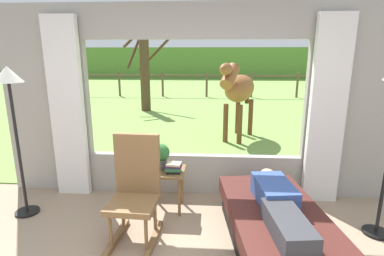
{
  "coord_description": "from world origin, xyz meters",
  "views": [
    {
      "loc": [
        0.23,
        -1.71,
        1.92
      ],
      "look_at": [
        0.0,
        1.8,
        1.05
      ],
      "focal_mm": 28.12,
      "sensor_mm": 36.0,
      "label": 1
    }
  ],
  "objects_px": {
    "side_table": "(167,177)",
    "floor_lamp_left": "(11,97)",
    "rocking_chair": "(135,190)",
    "pasture_tree": "(145,71)",
    "potted_plant": "(161,155)",
    "reclining_person": "(278,202)",
    "horse": "(239,89)",
    "recliner_sofa": "(275,227)",
    "book_stack": "(174,168)"
  },
  "relations": [
    {
      "from": "book_stack",
      "to": "floor_lamp_left",
      "type": "height_order",
      "value": "floor_lamp_left"
    },
    {
      "from": "side_table",
      "to": "recliner_sofa",
      "type": "bearing_deg",
      "value": -30.09
    },
    {
      "from": "pasture_tree",
      "to": "floor_lamp_left",
      "type": "bearing_deg",
      "value": -90.0
    },
    {
      "from": "recliner_sofa",
      "to": "reclining_person",
      "type": "relative_size",
      "value": 1.25
    },
    {
      "from": "potted_plant",
      "to": "rocking_chair",
      "type": "bearing_deg",
      "value": -103.08
    },
    {
      "from": "potted_plant",
      "to": "pasture_tree",
      "type": "xyz_separation_m",
      "value": [
        -1.64,
        6.6,
        0.67
      ]
    },
    {
      "from": "potted_plant",
      "to": "horse",
      "type": "xyz_separation_m",
      "value": [
        1.21,
        3.18,
        0.45
      ]
    },
    {
      "from": "recliner_sofa",
      "to": "pasture_tree",
      "type": "bearing_deg",
      "value": 104.91
    },
    {
      "from": "reclining_person",
      "to": "rocking_chair",
      "type": "relative_size",
      "value": 1.28
    },
    {
      "from": "reclining_person",
      "to": "floor_lamp_left",
      "type": "distance_m",
      "value": 3.11
    },
    {
      "from": "side_table",
      "to": "horse",
      "type": "bearing_deg",
      "value": 70.76
    },
    {
      "from": "rocking_chair",
      "to": "potted_plant",
      "type": "xyz_separation_m",
      "value": [
        0.16,
        0.68,
        0.16
      ]
    },
    {
      "from": "recliner_sofa",
      "to": "reclining_person",
      "type": "height_order",
      "value": "reclining_person"
    },
    {
      "from": "reclining_person",
      "to": "potted_plant",
      "type": "xyz_separation_m",
      "value": [
        -1.28,
        0.8,
        0.18
      ]
    },
    {
      "from": "potted_plant",
      "to": "pasture_tree",
      "type": "bearing_deg",
      "value": 103.97
    },
    {
      "from": "reclining_person",
      "to": "rocking_chair",
      "type": "xyz_separation_m",
      "value": [
        -1.44,
        0.12,
        0.02
      ]
    },
    {
      "from": "potted_plant",
      "to": "floor_lamp_left",
      "type": "distance_m",
      "value": 1.83
    },
    {
      "from": "reclining_person",
      "to": "rocking_chair",
      "type": "bearing_deg",
      "value": 168.31
    },
    {
      "from": "recliner_sofa",
      "to": "floor_lamp_left",
      "type": "distance_m",
      "value": 3.2
    },
    {
      "from": "side_table",
      "to": "book_stack",
      "type": "xyz_separation_m",
      "value": [
        0.09,
        -0.06,
        0.16
      ]
    },
    {
      "from": "recliner_sofa",
      "to": "side_table",
      "type": "distance_m",
      "value": 1.4
    },
    {
      "from": "floor_lamp_left",
      "to": "rocking_chair",
      "type": "bearing_deg",
      "value": -14.93
    },
    {
      "from": "side_table",
      "to": "book_stack",
      "type": "height_order",
      "value": "book_stack"
    },
    {
      "from": "rocking_chair",
      "to": "pasture_tree",
      "type": "bearing_deg",
      "value": 104.63
    },
    {
      "from": "recliner_sofa",
      "to": "pasture_tree",
      "type": "height_order",
      "value": "pasture_tree"
    },
    {
      "from": "side_table",
      "to": "pasture_tree",
      "type": "bearing_deg",
      "value": 104.5
    },
    {
      "from": "horse",
      "to": "floor_lamp_left",
      "type": "bearing_deg",
      "value": 73.28
    },
    {
      "from": "horse",
      "to": "pasture_tree",
      "type": "bearing_deg",
      "value": -27.41
    },
    {
      "from": "side_table",
      "to": "potted_plant",
      "type": "xyz_separation_m",
      "value": [
        -0.08,
        0.06,
        0.28
      ]
    },
    {
      "from": "side_table",
      "to": "horse",
      "type": "xyz_separation_m",
      "value": [
        1.13,
        3.24,
        0.73
      ]
    },
    {
      "from": "rocking_chair",
      "to": "horse",
      "type": "distance_m",
      "value": 4.14
    },
    {
      "from": "recliner_sofa",
      "to": "horse",
      "type": "height_order",
      "value": "horse"
    },
    {
      "from": "reclining_person",
      "to": "horse",
      "type": "distance_m",
      "value": 4.04
    },
    {
      "from": "recliner_sofa",
      "to": "rocking_chair",
      "type": "height_order",
      "value": "rocking_chair"
    },
    {
      "from": "rocking_chair",
      "to": "book_stack",
      "type": "distance_m",
      "value": 0.65
    },
    {
      "from": "reclining_person",
      "to": "side_table",
      "type": "height_order",
      "value": "reclining_person"
    },
    {
      "from": "side_table",
      "to": "horse",
      "type": "distance_m",
      "value": 3.51
    },
    {
      "from": "recliner_sofa",
      "to": "potted_plant",
      "type": "height_order",
      "value": "potted_plant"
    },
    {
      "from": "rocking_chair",
      "to": "side_table",
      "type": "distance_m",
      "value": 0.67
    },
    {
      "from": "potted_plant",
      "to": "side_table",
      "type": "bearing_deg",
      "value": -36.87
    },
    {
      "from": "horse",
      "to": "pasture_tree",
      "type": "relative_size",
      "value": 0.64
    },
    {
      "from": "recliner_sofa",
      "to": "potted_plant",
      "type": "bearing_deg",
      "value": 142.71
    },
    {
      "from": "reclining_person",
      "to": "horse",
      "type": "relative_size",
      "value": 0.8
    },
    {
      "from": "recliner_sofa",
      "to": "side_table",
      "type": "xyz_separation_m",
      "value": [
        -1.2,
        0.69,
        0.21
      ]
    },
    {
      "from": "book_stack",
      "to": "floor_lamp_left",
      "type": "relative_size",
      "value": 0.11
    },
    {
      "from": "side_table",
      "to": "pasture_tree",
      "type": "height_order",
      "value": "pasture_tree"
    },
    {
      "from": "potted_plant",
      "to": "horse",
      "type": "distance_m",
      "value": 3.43
    },
    {
      "from": "recliner_sofa",
      "to": "floor_lamp_left",
      "type": "relative_size",
      "value": 1.0
    },
    {
      "from": "recliner_sofa",
      "to": "potted_plant",
      "type": "distance_m",
      "value": 1.56
    },
    {
      "from": "side_table",
      "to": "floor_lamp_left",
      "type": "height_order",
      "value": "floor_lamp_left"
    }
  ]
}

